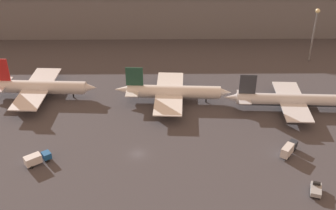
{
  "coord_description": "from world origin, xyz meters",
  "views": [
    {
      "loc": [
        7.68,
        -96.33,
        73.88
      ],
      "look_at": [
        8.88,
        17.22,
        6.0
      ],
      "focal_mm": 45.0,
      "sensor_mm": 36.0,
      "label": 1
    }
  ],
  "objects_px": {
    "service_vehicle_1": "(316,189)",
    "airplane_2": "(173,92)",
    "airplane_3": "(297,100)",
    "service_vehicle_3": "(289,149)",
    "service_vehicle_0": "(37,159)",
    "airplane_1": "(40,87)"
  },
  "relations": [
    {
      "from": "airplane_1",
      "to": "airplane_3",
      "type": "relative_size",
      "value": 0.82
    },
    {
      "from": "airplane_3",
      "to": "service_vehicle_3",
      "type": "xyz_separation_m",
      "value": [
        -8.8,
        -24.79,
        -1.53
      ]
    },
    {
      "from": "airplane_2",
      "to": "service_vehicle_3",
      "type": "xyz_separation_m",
      "value": [
        32.43,
        -30.35,
        -1.79
      ]
    },
    {
      "from": "service_vehicle_1",
      "to": "service_vehicle_3",
      "type": "bearing_deg",
      "value": 28.19
    },
    {
      "from": "airplane_1",
      "to": "service_vehicle_3",
      "type": "bearing_deg",
      "value": -20.42
    },
    {
      "from": "airplane_1",
      "to": "airplane_2",
      "type": "relative_size",
      "value": 1.0
    },
    {
      "from": "service_vehicle_3",
      "to": "service_vehicle_1",
      "type": "bearing_deg",
      "value": -132.94
    },
    {
      "from": "airplane_2",
      "to": "service_vehicle_1",
      "type": "relative_size",
      "value": 7.43
    },
    {
      "from": "service_vehicle_1",
      "to": "airplane_2",
      "type": "bearing_deg",
      "value": 55.41
    },
    {
      "from": "airplane_2",
      "to": "service_vehicle_3",
      "type": "relative_size",
      "value": 5.47
    },
    {
      "from": "airplane_3",
      "to": "service_vehicle_0",
      "type": "relative_size",
      "value": 6.73
    },
    {
      "from": "service_vehicle_1",
      "to": "airplane_3",
      "type": "bearing_deg",
      "value": 9.87
    },
    {
      "from": "airplane_2",
      "to": "service_vehicle_3",
      "type": "height_order",
      "value": "airplane_2"
    },
    {
      "from": "airplane_1",
      "to": "service_vehicle_3",
      "type": "height_order",
      "value": "airplane_1"
    },
    {
      "from": "airplane_3",
      "to": "service_vehicle_1",
      "type": "relative_size",
      "value": 8.99
    },
    {
      "from": "airplane_3",
      "to": "service_vehicle_1",
      "type": "bearing_deg",
      "value": -95.27
    },
    {
      "from": "airplane_1",
      "to": "service_vehicle_1",
      "type": "bearing_deg",
      "value": -28.57
    },
    {
      "from": "airplane_2",
      "to": "service_vehicle_0",
      "type": "xyz_separation_m",
      "value": [
        -38.16,
        -33.78,
        -1.98
      ]
    },
    {
      "from": "airplane_1",
      "to": "service_vehicle_1",
      "type": "xyz_separation_m",
      "value": [
        81.68,
        -50.29,
        -2.57
      ]
    },
    {
      "from": "service_vehicle_3",
      "to": "airplane_2",
      "type": "bearing_deg",
      "value": 83.96
    },
    {
      "from": "airplane_1",
      "to": "service_vehicle_1",
      "type": "distance_m",
      "value": 95.95
    },
    {
      "from": "service_vehicle_1",
      "to": "airplane_1",
      "type": "bearing_deg",
      "value": 76.57
    }
  ]
}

